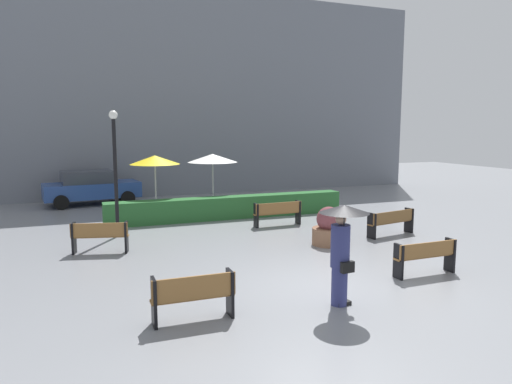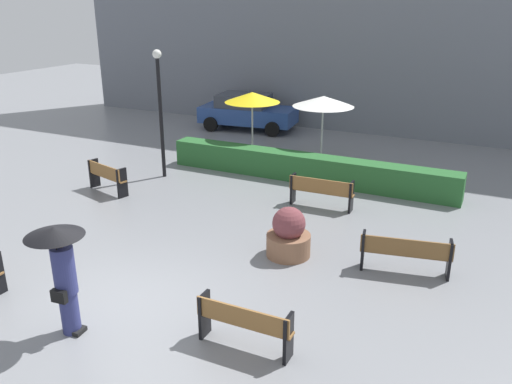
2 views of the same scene
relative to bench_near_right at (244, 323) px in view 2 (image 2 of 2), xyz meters
name	(u,v)px [view 2 (image 2 of 2)]	position (x,y,z in m)	size (l,w,h in m)	color
ground_plane	(127,306)	(-2.61, 0.18, -0.50)	(60.00, 60.00, 0.00)	gray
bench_near_right	(244,323)	(0.00, 0.00, 0.00)	(1.68, 0.34, 0.83)	olive
bench_far_right	(406,252)	(1.89, 3.78, 0.00)	(1.91, 0.69, 0.83)	brown
bench_far_left	(107,175)	(-7.18, 4.95, 0.03)	(1.58, 0.71, 0.89)	olive
bench_back_row	(321,190)	(-0.96, 6.57, 0.02)	(1.82, 0.40, 0.86)	olive
pedestrian_with_umbrella	(61,265)	(-2.94, -0.94, 0.82)	(0.97, 0.97, 2.05)	navy
planter_pot	(289,235)	(-0.65, 3.48, -0.01)	(1.00, 1.00, 1.17)	brown
lamp_post	(160,101)	(-6.52, 6.95, 1.98)	(0.28, 0.28, 4.07)	black
patio_umbrella_yellow	(252,97)	(-4.77, 9.97, 1.76)	(1.95, 1.95, 2.45)	silver
patio_umbrella_white	(323,101)	(-2.29, 10.38, 1.75)	(2.09, 2.09, 2.44)	silver
hedge_strip	(307,168)	(-2.14, 8.58, -0.07)	(9.48, 0.70, 0.86)	#28602D
building_facade	(365,5)	(-2.61, 16.18, 4.78)	(28.00, 1.20, 10.57)	slate
parked_car	(247,111)	(-7.07, 14.09, 0.31)	(4.37, 2.34, 1.57)	#28478C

